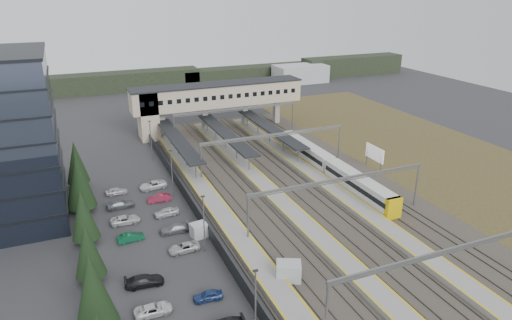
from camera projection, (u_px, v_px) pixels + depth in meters
name	position (u px, v px, depth m)	size (l,w,h in m)	color
ground	(241.00, 214.00, 69.07)	(220.00, 220.00, 0.00)	#2B2B2D
conifer_row	(85.00, 225.00, 56.09)	(4.42, 49.82, 9.50)	black
car_park	(161.00, 251.00, 58.43)	(10.68, 44.73, 1.29)	silver
lampposts	(186.00, 194.00, 65.71)	(0.50, 53.25, 8.07)	slate
fence	(190.00, 202.00, 70.68)	(0.08, 90.00, 2.00)	#26282B
relay_cabin_near	(289.00, 272.00, 53.17)	(3.48, 3.11, 2.39)	#ABADB1
relay_cabin_far	(199.00, 230.00, 62.55)	(2.42, 2.11, 2.00)	#ABADB1
rail_corridor	(282.00, 190.00, 76.63)	(34.00, 90.00, 0.92)	#3C352E
canopies	(225.00, 134.00, 93.41)	(23.10, 30.00, 3.28)	black
footbridge	(207.00, 98.00, 105.13)	(40.40, 6.40, 11.20)	#C3B197
gantries	(303.00, 160.00, 73.81)	(28.40, 62.28, 7.17)	slate
train	(331.00, 168.00, 81.62)	(2.58, 35.78, 3.24)	silver
billboard	(375.00, 154.00, 85.17)	(0.20, 5.31, 4.39)	slate
scrub_east	(445.00, 161.00, 89.55)	(34.00, 120.00, 0.06)	#3F321C
treeline_far	(210.00, 77.00, 155.99)	(170.00, 19.00, 7.00)	black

